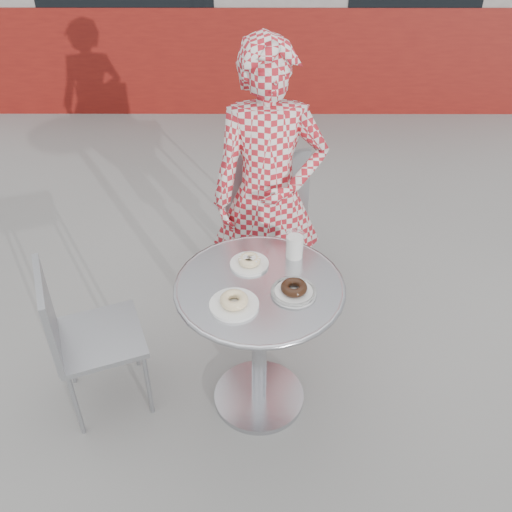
{
  "coord_description": "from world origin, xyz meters",
  "views": [
    {
      "loc": [
        -0.01,
        -1.82,
        2.31
      ],
      "look_at": [
        -0.02,
        0.16,
        0.82
      ],
      "focal_mm": 40.0,
      "sensor_mm": 36.0,
      "label": 1
    }
  ],
  "objects_px": {
    "plate_far": "(249,262)",
    "plate_near": "(234,302)",
    "plate_checker": "(294,290)",
    "chair_left": "(103,363)",
    "seated_person": "(268,196)",
    "bistro_table": "(259,316)",
    "chair_far": "(261,236)",
    "milk_cup": "(295,246)"
  },
  "relations": [
    {
      "from": "bistro_table",
      "to": "chair_left",
      "type": "bearing_deg",
      "value": 179.52
    },
    {
      "from": "seated_person",
      "to": "plate_checker",
      "type": "bearing_deg",
      "value": -85.27
    },
    {
      "from": "bistro_table",
      "to": "milk_cup",
      "type": "distance_m",
      "value": 0.35
    },
    {
      "from": "plate_checker",
      "to": "milk_cup",
      "type": "bearing_deg",
      "value": 86.58
    },
    {
      "from": "chair_far",
      "to": "plate_near",
      "type": "xyz_separation_m",
      "value": [
        -0.12,
        -1.14,
        0.47
      ]
    },
    {
      "from": "chair_far",
      "to": "plate_checker",
      "type": "distance_m",
      "value": 1.16
    },
    {
      "from": "bistro_table",
      "to": "plate_checker",
      "type": "distance_m",
      "value": 0.25
    },
    {
      "from": "chair_left",
      "to": "plate_checker",
      "type": "bearing_deg",
      "value": -115.01
    },
    {
      "from": "bistro_table",
      "to": "seated_person",
      "type": "distance_m",
      "value": 0.68
    },
    {
      "from": "plate_far",
      "to": "bistro_table",
      "type": "bearing_deg",
      "value": -72.01
    },
    {
      "from": "chair_far",
      "to": "chair_left",
      "type": "bearing_deg",
      "value": 44.63
    },
    {
      "from": "chair_left",
      "to": "seated_person",
      "type": "bearing_deg",
      "value": -72.77
    },
    {
      "from": "plate_near",
      "to": "plate_checker",
      "type": "relative_size",
      "value": 1.05
    },
    {
      "from": "bistro_table",
      "to": "chair_far",
      "type": "xyz_separation_m",
      "value": [
        0.02,
        1.0,
        -0.27
      ]
    },
    {
      "from": "seated_person",
      "to": "milk_cup",
      "type": "relative_size",
      "value": 12.34
    },
    {
      "from": "chair_far",
      "to": "milk_cup",
      "type": "relative_size",
      "value": 7.45
    },
    {
      "from": "chair_left",
      "to": "seated_person",
      "type": "xyz_separation_m",
      "value": [
        0.8,
        0.64,
        0.55
      ]
    },
    {
      "from": "chair_left",
      "to": "plate_far",
      "type": "distance_m",
      "value": 0.88
    },
    {
      "from": "seated_person",
      "to": "plate_near",
      "type": "xyz_separation_m",
      "value": [
        -0.15,
        -0.77,
        -0.03
      ]
    },
    {
      "from": "chair_left",
      "to": "plate_checker",
      "type": "height_order",
      "value": "chair_left"
    },
    {
      "from": "chair_left",
      "to": "plate_far",
      "type": "relative_size",
      "value": 4.73
    },
    {
      "from": "plate_near",
      "to": "chair_left",
      "type": "bearing_deg",
      "value": 167.89
    },
    {
      "from": "bistro_table",
      "to": "plate_near",
      "type": "xyz_separation_m",
      "value": [
        -0.1,
        -0.13,
        0.2
      ]
    },
    {
      "from": "plate_far",
      "to": "milk_cup",
      "type": "distance_m",
      "value": 0.22
    },
    {
      "from": "seated_person",
      "to": "plate_far",
      "type": "relative_size",
      "value": 9.23
    },
    {
      "from": "chair_left",
      "to": "seated_person",
      "type": "height_order",
      "value": "seated_person"
    },
    {
      "from": "plate_near",
      "to": "plate_checker",
      "type": "xyz_separation_m",
      "value": [
        0.25,
        0.08,
        -0.0
      ]
    },
    {
      "from": "chair_left",
      "to": "bistro_table",
      "type": "bearing_deg",
      "value": -111.7
    },
    {
      "from": "plate_far",
      "to": "plate_near",
      "type": "bearing_deg",
      "value": -102.25
    },
    {
      "from": "bistro_table",
      "to": "seated_person",
      "type": "relative_size",
      "value": 0.47
    },
    {
      "from": "plate_far",
      "to": "plate_checker",
      "type": "bearing_deg",
      "value": -45.59
    },
    {
      "from": "seated_person",
      "to": "plate_far",
      "type": "xyz_separation_m",
      "value": [
        -0.09,
        -0.5,
        -0.03
      ]
    },
    {
      "from": "chair_left",
      "to": "plate_checker",
      "type": "relative_size",
      "value": 4.22
    },
    {
      "from": "milk_cup",
      "to": "plate_checker",
      "type": "bearing_deg",
      "value": -93.42
    },
    {
      "from": "plate_checker",
      "to": "seated_person",
      "type": "bearing_deg",
      "value": 97.83
    },
    {
      "from": "plate_checker",
      "to": "bistro_table",
      "type": "bearing_deg",
      "value": 159.63
    },
    {
      "from": "plate_checker",
      "to": "milk_cup",
      "type": "relative_size",
      "value": 1.5
    },
    {
      "from": "milk_cup",
      "to": "seated_person",
      "type": "bearing_deg",
      "value": 104.15
    },
    {
      "from": "chair_far",
      "to": "plate_near",
      "type": "relative_size",
      "value": 4.74
    },
    {
      "from": "plate_far",
      "to": "plate_near",
      "type": "height_order",
      "value": "plate_near"
    },
    {
      "from": "seated_person",
      "to": "plate_far",
      "type": "height_order",
      "value": "seated_person"
    },
    {
      "from": "chair_far",
      "to": "bistro_table",
      "type": "bearing_deg",
      "value": 81.34
    }
  ]
}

